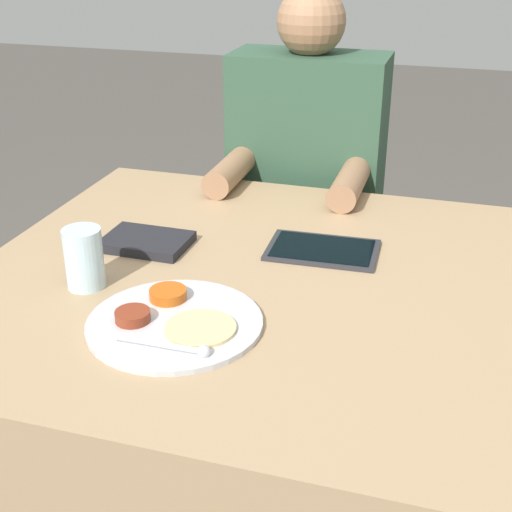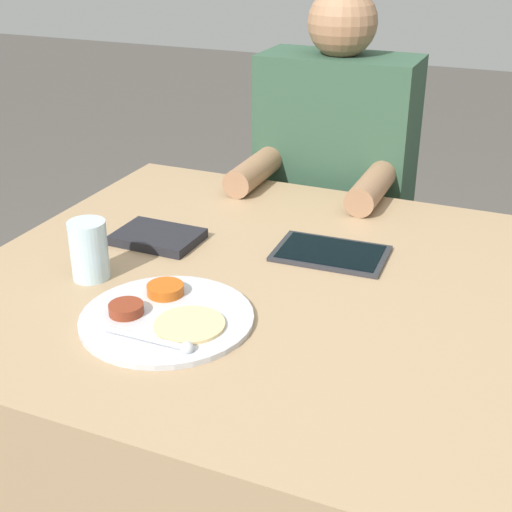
{
  "view_description": "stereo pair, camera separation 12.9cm",
  "coord_description": "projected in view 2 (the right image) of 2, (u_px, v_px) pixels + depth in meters",
  "views": [
    {
      "loc": [
        0.34,
        -1.15,
        1.32
      ],
      "look_at": [
        0.01,
        -0.04,
        0.76
      ],
      "focal_mm": 50.0,
      "sensor_mm": 36.0,
      "label": 1
    },
    {
      "loc": [
        0.46,
        -1.11,
        1.32
      ],
      "look_at": [
        0.01,
        -0.04,
        0.76
      ],
      "focal_mm": 50.0,
      "sensor_mm": 36.0,
      "label": 2
    }
  ],
  "objects": [
    {
      "name": "dining_table",
      "position": [
        260.0,
        424.0,
        1.5
      ],
      "size": [
        1.09,
        1.01,
        0.7
      ],
      "color": "#9E7F5B",
      "rests_on": "ground_plane"
    },
    {
      "name": "tablet_device",
      "position": [
        331.0,
        253.0,
        1.43
      ],
      "size": [
        0.23,
        0.15,
        0.01
      ],
      "color": "#28282D",
      "rests_on": "dining_table"
    },
    {
      "name": "drinking_glass",
      "position": [
        89.0,
        250.0,
        1.32
      ],
      "size": [
        0.07,
        0.07,
        0.11
      ],
      "color": "silver",
      "rests_on": "dining_table"
    },
    {
      "name": "thali_tray",
      "position": [
        166.0,
        317.0,
        1.2
      ],
      "size": [
        0.3,
        0.3,
        0.03
      ],
      "color": "#B7BABF",
      "rests_on": "dining_table"
    },
    {
      "name": "person_diner",
      "position": [
        332.0,
        223.0,
        1.99
      ],
      "size": [
        0.4,
        0.43,
        1.17
      ],
      "color": "black",
      "rests_on": "ground_plane"
    },
    {
      "name": "red_notebook",
      "position": [
        158.0,
        238.0,
        1.49
      ],
      "size": [
        0.17,
        0.13,
        0.02
      ],
      "color": "silver",
      "rests_on": "dining_table"
    }
  ]
}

